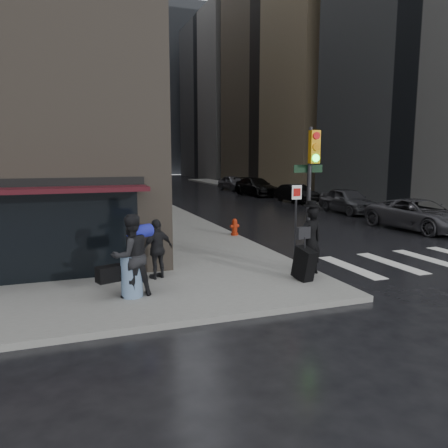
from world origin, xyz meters
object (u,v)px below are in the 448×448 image
Objects in this scene: man_jeans at (130,256)px; fire_hydrant at (235,228)px; man_greycoat at (158,249)px; parked_car_3 at (256,187)px; parked_car_0 at (419,215)px; parked_car_2 at (296,194)px; traffic_light at (310,179)px; man_overcoat at (309,244)px; parked_car_1 at (348,200)px; parked_car_4 at (233,183)px.

man_jeans is 8.68m from fire_hydrant.
man_greycoat reaches higher than parked_car_3.
parked_car_3 is at bearing 84.11° from parked_car_0.
man_greycoat is 0.40× the size of parked_car_2.
traffic_light reaches higher than man_jeans.
man_jeans is at bearing -162.88° from parked_car_0.
traffic_light reaches higher than man_greycoat.
man_jeans is 2.78× the size of fire_hydrant.
man_greycoat is at bearing -128.80° from fire_hydrant.
man_overcoat is 0.47× the size of parked_car_1.
parked_car_3 is at bearing -144.27° from man_greycoat.
man_jeans is at bearing -133.86° from parked_car_2.
traffic_light is at bearing 170.67° from man_jeans.
man_greycoat is at bearing -119.94° from parked_car_4.
man_greycoat is (-4.08, 1.15, -0.08)m from man_overcoat.
traffic_light is 0.92× the size of parked_car_1.
man_jeans is at bearing 31.55° from man_greycoat.
parked_car_4 is at bearing -139.24° from man_greycoat.
man_overcoat is 15.79m from parked_car_1.
traffic_light reaches higher than parked_car_2.
parked_car_2 is at bearing -94.79° from parked_car_4.
fire_hydrant is at bearing -146.86° from man_jeans.
parked_car_1 is 1.02× the size of parked_car_4.
parked_car_0 is at bearing -157.94° from man_overcoat.
traffic_light reaches higher than parked_car_3.
man_greycoat is 0.31× the size of parked_car_3.
man_greycoat is 27.76m from parked_car_3.
man_greycoat is 0.31× the size of parked_car_0.
parked_car_1 is at bearing 51.30° from traffic_light.
parked_car_1 is at bearing -95.17° from parked_car_4.
man_overcoat is at bearing -112.72° from parked_car_4.
parked_car_3 is (9.30, 18.69, 0.31)m from fire_hydrant.
man_greycoat is 0.37× the size of parked_car_4.
parked_car_4 is (9.55, 31.15, -2.09)m from traffic_light.
parked_car_2 is (10.06, 18.75, -0.37)m from man_overcoat.
man_overcoat reaches higher than man_jeans.
man_greycoat is at bearing -124.56° from parked_car_3.
parked_car_2 is at bearing 62.99° from traffic_light.
parked_car_0 reaches higher than fire_hydrant.
man_jeans reaches higher than parked_car_1.
man_jeans is 19.49m from parked_car_1.
fire_hydrant is 11.21m from parked_car_1.
man_overcoat reaches higher than parked_car_0.
parked_car_3 is (0.24, 19.63, 0.05)m from parked_car_0.
traffic_light is at bearing 149.38° from man_greycoat.
traffic_light reaches higher than parked_car_1.
man_overcoat is at bearing -116.91° from traffic_light.
traffic_light reaches higher than man_overcoat.
traffic_light is 20.61m from parked_car_2.
parked_car_3 is (9.24, 24.61, -2.06)m from traffic_light.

